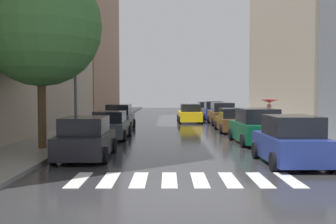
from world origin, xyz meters
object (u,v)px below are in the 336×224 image
(parked_car_left_second, at_px, (109,126))
(street_tree_left, at_px, (39,25))
(parked_car_left_nearest, at_px, (84,139))
(parked_car_right_nearest, at_px, (289,142))
(parked_car_right_third, at_px, (231,121))
(taxi_midroad, at_px, (188,114))
(parked_car_right_sixth, at_px, (205,109))
(pedestrian_foreground, at_px, (268,108))
(parked_car_right_fifth, at_px, (212,111))
(parked_car_right_fourth, at_px, (221,114))
(parked_car_right_second, at_px, (255,127))
(parked_car_left_third, at_px, (118,118))
(lamp_post_left, at_px, (74,65))

(parked_car_left_second, height_order, street_tree_left, street_tree_left)
(parked_car_left_nearest, relative_size, parked_car_right_nearest, 1.06)
(parked_car_right_third, bearing_deg, parked_car_right_nearest, -179.15)
(parked_car_left_nearest, height_order, taxi_midroad, taxi_midroad)
(parked_car_right_third, relative_size, street_tree_left, 0.57)
(parked_car_right_third, distance_m, parked_car_right_sixth, 19.03)
(pedestrian_foreground, bearing_deg, parked_car_right_nearest, -30.38)
(taxi_midroad, bearing_deg, parked_car_right_fifth, -32.24)
(parked_car_right_third, height_order, parked_car_right_sixth, same)
(parked_car_right_fourth, distance_m, parked_car_right_sixth, 12.87)
(parked_car_right_third, distance_m, street_tree_left, 14.19)
(parked_car_right_second, bearing_deg, parked_car_right_sixth, -2.04)
(parked_car_left_second, distance_m, parked_car_right_second, 8.02)
(parked_car_left_nearest, bearing_deg, street_tree_left, 49.47)
(parked_car_right_nearest, bearing_deg, parked_car_left_third, 28.38)
(parked_car_right_fifth, distance_m, parked_car_right_sixth, 6.27)
(parked_car_left_nearest, height_order, parked_car_left_second, parked_car_left_nearest)
(parked_car_right_second, distance_m, street_tree_left, 11.45)
(parked_car_right_third, distance_m, taxi_midroad, 8.91)
(parked_car_right_second, bearing_deg, parked_car_left_nearest, 118.33)
(parked_car_left_second, distance_m, parked_car_right_fourth, 12.84)
(parked_car_right_fifth, bearing_deg, parked_car_right_fourth, 179.86)
(parked_car_right_sixth, xyz_separation_m, taxi_midroad, (-2.42, -10.46, 0.02))
(pedestrian_foreground, distance_m, street_tree_left, 13.74)
(parked_car_left_nearest, height_order, parked_car_right_fourth, parked_car_right_fourth)
(parked_car_right_nearest, distance_m, taxi_midroad, 21.08)
(parked_car_right_nearest, xyz_separation_m, parked_car_right_fourth, (-0.05, 18.50, 0.01))
(parked_car_right_fourth, height_order, parked_car_right_sixth, parked_car_right_fourth)
(parked_car_left_third, xyz_separation_m, parked_car_right_third, (7.74, -1.75, -0.09))
(parked_car_right_fourth, relative_size, parked_car_right_sixth, 1.00)
(street_tree_left, bearing_deg, parked_car_left_nearest, -39.73)
(parked_car_right_fourth, bearing_deg, taxi_midroad, 45.46)
(street_tree_left, xyz_separation_m, lamp_post_left, (0.53, 4.28, -1.47))
(parked_car_right_third, bearing_deg, street_tree_left, 132.45)
(parked_car_left_second, xyz_separation_m, parked_car_right_second, (7.73, -2.11, 0.10))
(parked_car_left_nearest, height_order, parked_car_right_nearest, parked_car_right_nearest)
(street_tree_left, bearing_deg, parked_car_right_nearest, -18.56)
(parked_car_right_nearest, bearing_deg, parked_car_left_second, 42.36)
(parked_car_right_nearest, xyz_separation_m, parked_car_right_sixth, (-0.13, 31.38, -0.08))
(taxi_midroad, bearing_deg, parked_car_left_nearest, 164.12)
(parked_car_left_third, distance_m, taxi_midroad, 8.66)
(parked_car_left_third, bearing_deg, parked_car_left_second, -177.84)
(parked_car_right_second, xyz_separation_m, taxi_midroad, (-2.60, 14.85, -0.07))
(parked_car_right_fourth, height_order, pedestrian_foreground, pedestrian_foreground)
(parked_car_left_second, bearing_deg, parked_car_left_third, 2.18)
(street_tree_left, bearing_deg, taxi_midroad, 66.92)
(taxi_midroad, bearing_deg, lamp_post_left, 151.32)
(parked_car_right_nearest, bearing_deg, parked_car_right_second, -1.32)
(parked_car_right_second, xyz_separation_m, lamp_post_left, (-9.55, 1.58, 3.25))
(parked_car_left_third, xyz_separation_m, parked_car_right_fifth, (7.87, 11.01, -0.01))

